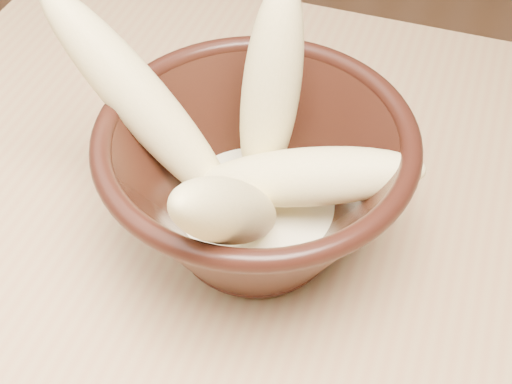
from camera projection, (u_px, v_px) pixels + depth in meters
The scene contains 6 objects.
bowl at pixel (256, 182), 0.50m from camera, with size 0.22×0.22×0.12m.
milk_puddle at pixel (256, 210), 0.52m from camera, with size 0.12×0.12×0.02m, color #F3EEC3.
banana_upright at pixel (271, 91), 0.49m from camera, with size 0.04×0.04×0.16m, color #DACD81.
banana_left at pixel (141, 101), 0.49m from camera, with size 0.04×0.04×0.20m, color #DACD81.
banana_across at pixel (306, 177), 0.48m from camera, with size 0.04×0.04×0.16m, color #DACD81.
banana_front at pixel (230, 212), 0.43m from camera, with size 0.04×0.04×0.17m, color #DACD81.
Camera 1 is at (-0.13, -0.26, 1.18)m, focal length 50.00 mm.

